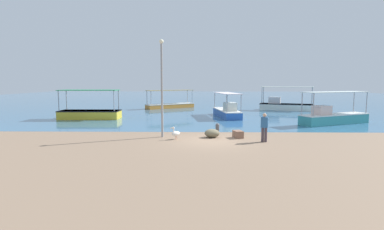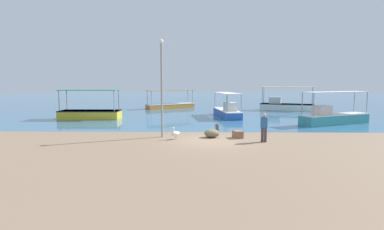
{
  "view_description": "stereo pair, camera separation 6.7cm",
  "coord_description": "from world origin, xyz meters",
  "px_view_note": "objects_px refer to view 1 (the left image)",
  "views": [
    {
      "loc": [
        -0.83,
        -17.73,
        3.5
      ],
      "look_at": [
        -1.3,
        5.79,
        0.9
      ],
      "focal_mm": 28.0,
      "sensor_mm": 36.0,
      "label": 1
    },
    {
      "loc": [
        -0.76,
        -17.73,
        3.5
      ],
      "look_at": [
        -1.3,
        5.79,
        0.9
      ],
      "focal_mm": 28.0,
      "sensor_mm": 36.0,
      "label": 2
    }
  ],
  "objects_px": {
    "fisherman_standing": "(264,127)",
    "fishing_boat_far_right": "(90,113)",
    "glass_bottle": "(177,132)",
    "fishing_boat_center": "(227,111)",
    "cargo_crate": "(238,134)",
    "pelican": "(176,133)",
    "fishing_boat_outer": "(285,105)",
    "fishing_boat_near_left": "(170,105)",
    "net_pile": "(212,133)",
    "fishing_boat_far_left": "(333,116)",
    "mooring_bollard": "(217,128)",
    "lamp_post": "(162,83)"
  },
  "relations": [
    {
      "from": "fishing_boat_outer",
      "to": "fisherman_standing",
      "type": "distance_m",
      "value": 21.07
    },
    {
      "from": "cargo_crate",
      "to": "fisherman_standing",
      "type": "bearing_deg",
      "value": -42.78
    },
    {
      "from": "glass_bottle",
      "to": "fishing_boat_far_right",
      "type": "bearing_deg",
      "value": 137.55
    },
    {
      "from": "fishing_boat_near_left",
      "to": "fishing_boat_far_left",
      "type": "height_order",
      "value": "fishing_boat_far_left"
    },
    {
      "from": "fishing_boat_center",
      "to": "cargo_crate",
      "type": "relative_size",
      "value": 8.95
    },
    {
      "from": "fishing_boat_center",
      "to": "fisherman_standing",
      "type": "bearing_deg",
      "value": -85.67
    },
    {
      "from": "fishing_boat_center",
      "to": "pelican",
      "type": "height_order",
      "value": "fishing_boat_center"
    },
    {
      "from": "fishing_boat_near_left",
      "to": "fishing_boat_outer",
      "type": "bearing_deg",
      "value": -10.49
    },
    {
      "from": "fishing_boat_near_left",
      "to": "glass_bottle",
      "type": "relative_size",
      "value": 23.78
    },
    {
      "from": "fisherman_standing",
      "to": "net_pile",
      "type": "relative_size",
      "value": 1.79
    },
    {
      "from": "fishing_boat_far_right",
      "to": "lamp_post",
      "type": "relative_size",
      "value": 0.93
    },
    {
      "from": "fishing_boat_center",
      "to": "pelican",
      "type": "xyz_separation_m",
      "value": [
        -4.28,
        -11.99,
        -0.22
      ]
    },
    {
      "from": "fishing_boat_far_right",
      "to": "pelican",
      "type": "height_order",
      "value": "fishing_boat_far_right"
    },
    {
      "from": "fishing_boat_outer",
      "to": "mooring_bollard",
      "type": "xyz_separation_m",
      "value": [
        -9.49,
        -17.2,
        -0.27
      ]
    },
    {
      "from": "fishing_boat_far_left",
      "to": "glass_bottle",
      "type": "distance_m",
      "value": 13.64
    },
    {
      "from": "fishing_boat_outer",
      "to": "glass_bottle",
      "type": "relative_size",
      "value": 24.3
    },
    {
      "from": "fishing_boat_center",
      "to": "cargo_crate",
      "type": "xyz_separation_m",
      "value": [
        -0.4,
        -11.4,
        -0.37
      ]
    },
    {
      "from": "fishing_boat_near_left",
      "to": "pelican",
      "type": "relative_size",
      "value": 8.03
    },
    {
      "from": "fisherman_standing",
      "to": "glass_bottle",
      "type": "bearing_deg",
      "value": 153.27
    },
    {
      "from": "fishing_boat_center",
      "to": "fishing_boat_outer",
      "type": "distance_m",
      "value": 10.7
    },
    {
      "from": "pelican",
      "to": "net_pile",
      "type": "distance_m",
      "value": 2.36
    },
    {
      "from": "fishing_boat_outer",
      "to": "fisherman_standing",
      "type": "relative_size",
      "value": 3.88
    },
    {
      "from": "net_pile",
      "to": "pelican",
      "type": "bearing_deg",
      "value": -163.08
    },
    {
      "from": "fisherman_standing",
      "to": "net_pile",
      "type": "bearing_deg",
      "value": 155.55
    },
    {
      "from": "pelican",
      "to": "glass_bottle",
      "type": "relative_size",
      "value": 2.96
    },
    {
      "from": "fishing_boat_outer",
      "to": "mooring_bollard",
      "type": "distance_m",
      "value": 19.64
    },
    {
      "from": "mooring_bollard",
      "to": "fisherman_standing",
      "type": "height_order",
      "value": "fisherman_standing"
    },
    {
      "from": "fishing_boat_far_left",
      "to": "fisherman_standing",
      "type": "distance_m",
      "value": 10.61
    },
    {
      "from": "fishing_boat_center",
      "to": "fishing_boat_near_left",
      "type": "distance_m",
      "value": 11.94
    },
    {
      "from": "net_pile",
      "to": "glass_bottle",
      "type": "bearing_deg",
      "value": 150.47
    },
    {
      "from": "fishing_boat_outer",
      "to": "net_pile",
      "type": "height_order",
      "value": "fishing_boat_outer"
    },
    {
      "from": "fishing_boat_outer",
      "to": "pelican",
      "type": "relative_size",
      "value": 8.2
    },
    {
      "from": "lamp_post",
      "to": "fishing_boat_outer",
      "type": "bearing_deg",
      "value": 54.61
    },
    {
      "from": "mooring_bollard",
      "to": "pelican",
      "type": "bearing_deg",
      "value": -142.92
    },
    {
      "from": "fishing_boat_near_left",
      "to": "net_pile",
      "type": "height_order",
      "value": "fishing_boat_near_left"
    },
    {
      "from": "fishing_boat_center",
      "to": "pelican",
      "type": "relative_size",
      "value": 8.01
    },
    {
      "from": "fishing_boat_far_right",
      "to": "fishing_boat_outer",
      "type": "bearing_deg",
      "value": 23.35
    },
    {
      "from": "mooring_bollard",
      "to": "glass_bottle",
      "type": "height_order",
      "value": "mooring_bollard"
    },
    {
      "from": "lamp_post",
      "to": "mooring_bollard",
      "type": "height_order",
      "value": "lamp_post"
    },
    {
      "from": "fisherman_standing",
      "to": "cargo_crate",
      "type": "xyz_separation_m",
      "value": [
        -1.36,
        1.26,
        -0.68
      ]
    },
    {
      "from": "glass_bottle",
      "to": "lamp_post",
      "type": "bearing_deg",
      "value": -125.02
    },
    {
      "from": "fishing_boat_far_right",
      "to": "fishing_boat_far_left",
      "type": "xyz_separation_m",
      "value": [
        21.57,
        -3.18,
        0.07
      ]
    },
    {
      "from": "cargo_crate",
      "to": "fishing_boat_center",
      "type": "bearing_deg",
      "value": 88.0
    },
    {
      "from": "fishing_boat_far_left",
      "to": "mooring_bollard",
      "type": "distance_m",
      "value": 11.1
    },
    {
      "from": "fisherman_standing",
      "to": "fishing_boat_far_right",
      "type": "bearing_deg",
      "value": 142.75
    },
    {
      "from": "fishing_boat_center",
      "to": "pelican",
      "type": "bearing_deg",
      "value": -109.67
    },
    {
      "from": "fishing_boat_outer",
      "to": "pelican",
      "type": "height_order",
      "value": "fishing_boat_outer"
    },
    {
      "from": "fishing_boat_center",
      "to": "cargo_crate",
      "type": "bearing_deg",
      "value": -92.0
    },
    {
      "from": "fishing_boat_near_left",
      "to": "net_pile",
      "type": "relative_size",
      "value": 6.79
    },
    {
      "from": "net_pile",
      "to": "glass_bottle",
      "type": "relative_size",
      "value": 3.5
    }
  ]
}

